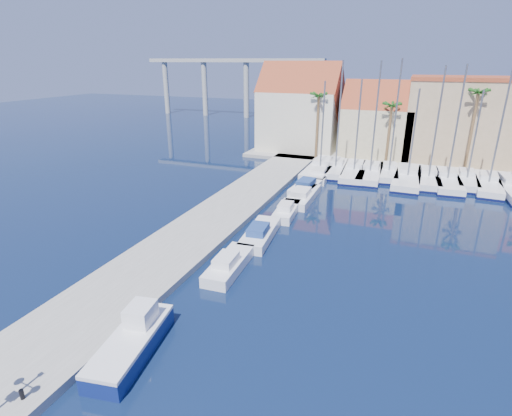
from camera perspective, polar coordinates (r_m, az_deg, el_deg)
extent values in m
plane|color=black|center=(22.19, -2.59, -19.07)|extent=(260.00, 260.00, 0.00)
cube|color=gray|center=(36.02, -6.96, -2.36)|extent=(6.00, 77.00, 0.50)
cube|color=gray|center=(65.12, 23.67, 6.41)|extent=(54.00, 16.00, 0.50)
cylinder|color=black|center=(21.23, -30.45, -21.97)|extent=(0.19, 0.19, 0.47)
cube|color=navy|center=(22.31, -17.34, -18.39)|extent=(2.95, 6.25, 0.90)
cube|color=white|center=(21.98, -17.49, -17.27)|extent=(2.95, 6.25, 0.20)
cube|color=white|center=(22.49, -16.14, -14.41)|extent=(1.54, 1.79, 1.10)
cube|color=white|center=(28.74, -3.83, -8.11)|extent=(2.14, 5.90, 0.80)
cube|color=white|center=(27.94, -4.32, -7.38)|extent=(1.40, 2.09, 0.60)
cube|color=white|center=(33.48, 0.59, -3.74)|extent=(2.68, 6.61, 0.80)
cube|color=navy|center=(32.63, 0.30, -3.07)|extent=(1.65, 2.38, 0.60)
cube|color=white|center=(38.58, 4.41, -0.46)|extent=(2.16, 5.57, 0.80)
cube|color=white|center=(37.83, 4.25, 0.25)|extent=(1.37, 2.00, 0.60)
cube|color=white|center=(42.97, 6.68, 1.67)|extent=(2.40, 7.36, 0.80)
cube|color=white|center=(42.08, 6.46, 2.28)|extent=(1.66, 2.58, 0.60)
cube|color=white|center=(46.51, 7.43, 3.10)|extent=(2.88, 7.37, 0.80)
cube|color=navy|center=(45.65, 7.17, 3.70)|extent=(1.81, 2.65, 0.60)
cube|color=white|center=(51.42, 9.11, 4.69)|extent=(2.60, 7.11, 0.80)
cube|color=white|center=(50.57, 9.02, 5.25)|extent=(1.69, 2.53, 0.60)
cube|color=white|center=(54.13, 9.29, 5.58)|extent=(3.10, 11.78, 1.00)
cube|color=#0C113D|center=(54.21, 9.27, 5.26)|extent=(3.16, 11.84, 0.28)
cube|color=white|center=(55.05, 9.61, 6.67)|extent=(2.15, 3.54, 0.60)
cylinder|color=slate|center=(52.40, 9.51, 11.62)|extent=(0.20, 0.20, 10.69)
cube|color=white|center=(54.21, 11.34, 5.47)|extent=(2.94, 9.25, 1.00)
cube|color=#0C113D|center=(54.29, 11.31, 5.15)|extent=(3.00, 9.31, 0.28)
cube|color=white|center=(54.89, 11.52, 6.51)|extent=(1.83, 2.83, 0.60)
cylinder|color=slate|center=(52.43, 11.81, 12.81)|extent=(0.20, 0.20, 13.10)
cube|color=white|center=(53.35, 13.86, 5.04)|extent=(3.37, 10.86, 1.00)
cube|color=#0C113D|center=(53.44, 13.83, 4.71)|extent=(3.44, 10.92, 0.28)
cube|color=white|center=(54.19, 14.03, 6.13)|extent=(2.13, 3.32, 0.60)
cylinder|color=slate|center=(51.62, 14.36, 11.30)|extent=(0.20, 0.20, 10.97)
cube|color=white|center=(53.14, 16.01, 4.78)|extent=(2.81, 10.40, 1.00)
cube|color=#0C113D|center=(53.22, 15.98, 4.45)|extent=(2.87, 10.46, 0.28)
cube|color=white|center=(53.95, 16.21, 5.87)|extent=(1.92, 3.13, 0.60)
cylinder|color=slate|center=(51.28, 16.73, 12.20)|extent=(0.20, 0.20, 13.04)
cube|color=white|center=(53.94, 18.42, 4.74)|extent=(2.80, 8.50, 1.00)
cube|color=#0C113D|center=(54.02, 18.38, 4.42)|extent=(2.86, 8.56, 0.28)
cube|color=white|center=(54.56, 18.51, 5.78)|extent=(1.71, 2.62, 0.60)
cylinder|color=slate|center=(52.18, 19.31, 12.20)|extent=(0.20, 0.20, 13.30)
cube|color=white|center=(52.60, 20.86, 4.07)|extent=(3.37, 11.67, 1.00)
cube|color=#0C113D|center=(52.68, 20.81, 3.73)|extent=(3.43, 11.73, 0.28)
cube|color=white|center=(53.52, 21.04, 5.20)|extent=(2.21, 3.54, 0.60)
cylinder|color=slate|center=(50.88, 21.60, 9.88)|extent=(0.20, 0.20, 10.07)
cube|color=white|center=(53.11, 23.37, 3.87)|extent=(2.93, 9.72, 1.00)
cube|color=#0C113D|center=(53.19, 23.32, 3.54)|extent=(2.99, 9.78, 0.28)
cube|color=white|center=(53.84, 23.43, 4.96)|extent=(1.88, 2.96, 0.60)
cylinder|color=slate|center=(51.31, 24.46, 10.99)|extent=(0.20, 0.20, 12.57)
cube|color=white|center=(53.09, 25.57, 3.53)|extent=(3.37, 10.90, 1.00)
cube|color=#0C113D|center=(53.17, 25.52, 3.20)|extent=(3.44, 10.96, 0.28)
cube|color=white|center=(53.92, 25.58, 4.66)|extent=(2.13, 3.33, 0.60)
cylinder|color=slate|center=(51.23, 26.80, 10.71)|extent=(0.20, 0.20, 12.72)
cube|color=white|center=(54.29, 27.82, 3.50)|extent=(2.30, 8.82, 1.00)
cube|color=#0C113D|center=(54.37, 27.77, 3.18)|extent=(2.36, 8.88, 0.28)
cube|color=white|center=(54.95, 27.88, 4.54)|extent=(1.61, 2.65, 0.60)
cylinder|color=slate|center=(52.75, 28.85, 9.10)|extent=(0.20, 0.20, 10.03)
cube|color=white|center=(53.69, 30.22, 2.91)|extent=(3.28, 10.18, 1.00)
cube|color=#0C113D|center=(53.77, 30.16, 2.59)|extent=(3.34, 10.24, 0.28)
cube|color=white|center=(54.46, 30.31, 3.99)|extent=(2.02, 3.12, 0.60)
cylinder|color=slate|center=(51.88, 31.59, 9.97)|extent=(0.20, 0.20, 12.68)
cube|color=white|center=(54.49, 32.75, 3.53)|extent=(2.39, 3.68, 0.60)
cube|color=beige|center=(65.51, 6.29, 12.30)|extent=(12.00, 9.00, 9.00)
cube|color=brown|center=(65.04, 6.44, 16.23)|extent=(12.30, 9.00, 9.00)
cube|color=tan|center=(63.58, 16.89, 10.40)|extent=(10.00, 8.00, 7.00)
cube|color=brown|center=(63.12, 17.22, 13.53)|extent=(10.30, 8.00, 8.00)
cube|color=tan|center=(64.34, 27.10, 11.00)|extent=(14.00, 10.00, 11.00)
cube|color=brown|center=(63.87, 27.95, 16.05)|extent=(14.20, 10.20, 0.50)
cylinder|color=brown|center=(59.75, 8.73, 11.41)|extent=(0.36, 0.36, 9.00)
sphere|color=#1A4F16|center=(59.24, 8.97, 15.57)|extent=(2.60, 2.60, 2.60)
cylinder|color=brown|center=(58.44, 18.42, 9.93)|extent=(0.36, 0.36, 8.00)
sphere|color=#1A4F16|center=(57.94, 18.86, 13.66)|extent=(2.60, 2.60, 2.60)
cylinder|color=brown|center=(58.60, 28.41, 9.56)|extent=(0.36, 0.36, 10.00)
sphere|color=#1A4F16|center=(58.09, 29.23, 14.23)|extent=(2.60, 2.60, 2.60)
cube|color=#9E9E99|center=(107.51, -3.52, 20.31)|extent=(48.00, 2.20, 0.90)
cylinder|color=#9E9E99|center=(117.54, -12.70, 16.47)|extent=(1.40, 1.40, 14.00)
cylinder|color=#9E9E99|center=(111.34, -7.34, 16.59)|extent=(1.40, 1.40, 14.00)
cylinder|color=#9E9E99|center=(106.13, -1.39, 16.56)|extent=(1.40, 1.40, 14.00)
cylinder|color=#9E9E99|center=(102.08, 5.10, 16.34)|extent=(1.40, 1.40, 14.00)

